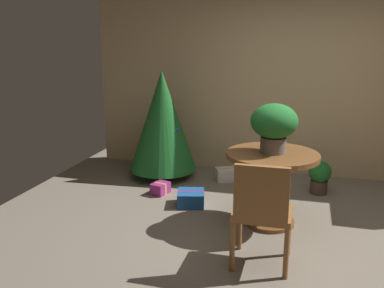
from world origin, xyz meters
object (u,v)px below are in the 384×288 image
gift_box_blue (191,198)px  gift_box_cream (226,174)px  flower_vase (274,124)px  gift_box_purple (160,188)px  wooden_chair_near (262,209)px  round_dining_table (271,178)px  holiday_tree (162,121)px  potted_plant (320,176)px

gift_box_blue → gift_box_cream: (0.23, 0.96, 0.00)m
flower_vase → gift_box_blue: 1.37m
flower_vase → gift_box_purple: flower_vase is taller
flower_vase → wooden_chair_near: bearing=-89.9°
wooden_chair_near → gift_box_blue: (-0.93, 1.17, -0.45)m
wooden_chair_near → gift_box_purple: size_ratio=3.59×
round_dining_table → gift_box_cream: size_ratio=2.79×
holiday_tree → flower_vase: bearing=-36.1°
holiday_tree → wooden_chair_near: bearing=-52.6°
flower_vase → gift_box_purple: size_ratio=1.92×
gift_box_cream → round_dining_table: bearing=-60.4°
flower_vase → wooden_chair_near: (0.00, -0.92, -0.53)m
wooden_chair_near → gift_box_cream: wooden_chair_near is taller
gift_box_purple → gift_box_blue: bearing=-28.0°
wooden_chair_near → round_dining_table: bearing=90.0°
gift_box_purple → potted_plant: bearing=15.8°
flower_vase → holiday_tree: (-1.57, 1.15, -0.26)m
gift_box_purple → round_dining_table: bearing=-20.3°
round_dining_table → flower_vase: (-0.00, 0.02, 0.56)m
gift_box_purple → gift_box_cream: size_ratio=0.77×
flower_vase → gift_box_blue: bearing=164.8°
wooden_chair_near → holiday_tree: (-1.58, 2.06, 0.27)m
flower_vase → holiday_tree: holiday_tree is taller
gift_box_blue → potted_plant: size_ratio=0.88×
wooden_chair_near → gift_box_purple: 2.03m
wooden_chair_near → holiday_tree: 2.61m
wooden_chair_near → potted_plant: (0.51, 1.95, -0.30)m
wooden_chair_near → potted_plant: size_ratio=2.21×
wooden_chair_near → holiday_tree: size_ratio=0.63×
potted_plant → wooden_chair_near: bearing=-104.7°
holiday_tree → gift_box_purple: size_ratio=5.70×
holiday_tree → potted_plant: bearing=-3.1°
gift_box_blue → wooden_chair_near: bearing=-51.6°
potted_plant → flower_vase: bearing=-116.4°
gift_box_purple → gift_box_blue: (0.46, -0.25, 0.01)m
gift_box_blue → round_dining_table: bearing=-16.1°
flower_vase → wooden_chair_near: size_ratio=0.53×
round_dining_table → wooden_chair_near: 0.90m
potted_plant → holiday_tree: bearing=176.9°
round_dining_table → holiday_tree: (-1.58, 1.16, 0.30)m
flower_vase → holiday_tree: size_ratio=0.34×
gift_box_purple → gift_box_cream: (0.69, 0.72, 0.01)m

